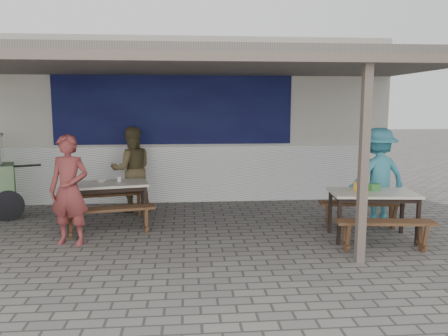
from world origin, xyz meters
TOP-DOWN VIEW (x-y plane):
  - ground at (0.00, 0.00)m, footprint 60.00×60.00m
  - back_wall at (-0.00, 3.58)m, footprint 9.00×1.28m
  - warung_roof at (0.02, 0.90)m, footprint 9.00×4.21m
  - table_left at (-1.32, 1.18)m, footprint 1.49×0.98m
  - bench_left_street at (-1.20, 0.59)m, footprint 1.50×0.57m
  - bench_left_wall at (-1.44, 1.77)m, footprint 1.50×0.57m
  - table_right at (2.92, 0.06)m, footprint 1.35×0.88m
  - bench_right_street at (2.86, -0.54)m, footprint 1.40×0.43m
  - bench_right_wall at (2.99, 0.65)m, footprint 1.40×0.43m
  - patron_street_side at (-1.68, 0.18)m, footprint 0.68×0.52m
  - patron_wall_side at (-1.02, 2.21)m, footprint 0.93×0.80m
  - patron_right_table at (3.38, 0.93)m, footprint 1.20×0.83m
  - tissue_box at (2.75, 0.15)m, footprint 0.18×0.18m
  - donation_box at (2.97, 0.13)m, footprint 0.19×0.16m
  - condiment_jar at (-1.13, 1.33)m, footprint 0.07×0.07m
  - condiment_bowl at (-1.43, 1.30)m, footprint 0.21×0.21m

SIDE VIEW (x-z plane):
  - ground at x=0.00m, z-range 0.00..0.00m
  - bench_right_street at x=2.86m, z-range 0.11..0.56m
  - bench_right_wall at x=2.99m, z-range 0.11..0.56m
  - bench_left_street at x=-1.20m, z-range 0.11..0.56m
  - bench_left_wall at x=-1.44m, z-range 0.11..0.56m
  - table_right at x=2.92m, z-range 0.30..1.05m
  - table_left at x=-1.32m, z-range 0.30..1.05m
  - condiment_bowl at x=-1.43m, z-range 0.75..0.79m
  - condiment_jar at x=-1.13m, z-range 0.75..0.83m
  - donation_box at x=2.97m, z-range 0.75..0.86m
  - tissue_box at x=2.75m, z-range 0.75..0.89m
  - patron_street_side at x=-1.68m, z-range 0.00..1.66m
  - patron_wall_side at x=-1.02m, z-range 0.00..1.66m
  - patron_right_table at x=3.38m, z-range 0.00..1.69m
  - back_wall at x=0.00m, z-range -0.03..3.47m
  - warung_roof at x=0.02m, z-range 1.31..4.12m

